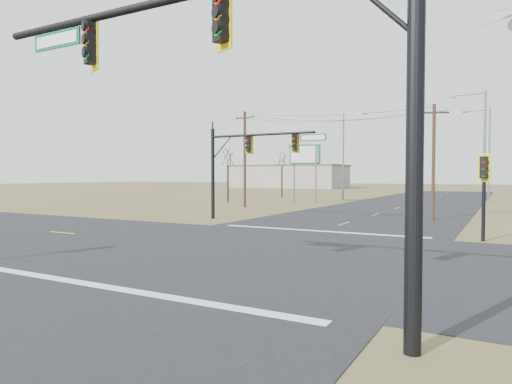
# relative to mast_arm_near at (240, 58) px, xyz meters

# --- Properties ---
(ground) EXTENTS (320.00, 320.00, 0.00)m
(ground) POSITION_rel_mast_arm_near_xyz_m (-4.27, 8.27, -5.62)
(ground) COLOR brown
(ground) RESTS_ON ground
(road_ew) EXTENTS (160.00, 14.00, 0.02)m
(road_ew) POSITION_rel_mast_arm_near_xyz_m (-4.27, 8.27, -5.61)
(road_ew) COLOR black
(road_ew) RESTS_ON ground
(road_ns) EXTENTS (14.00, 160.00, 0.02)m
(road_ns) POSITION_rel_mast_arm_near_xyz_m (-4.27, 8.27, -5.61)
(road_ns) COLOR black
(road_ns) RESTS_ON ground
(stop_bar_near) EXTENTS (12.00, 0.40, 0.01)m
(stop_bar_near) POSITION_rel_mast_arm_near_xyz_m (-4.27, 0.77, -5.59)
(stop_bar_near) COLOR silver
(stop_bar_near) RESTS_ON road_ns
(stop_bar_far) EXTENTS (12.00, 0.40, 0.01)m
(stop_bar_far) POSITION_rel_mast_arm_near_xyz_m (-4.27, 15.77, -5.59)
(stop_bar_far) COLOR silver
(stop_bar_far) RESTS_ON road_ns
(mast_arm_near) EXTENTS (11.25, 0.59, 7.76)m
(mast_arm_near) POSITION_rel_mast_arm_near_xyz_m (0.00, 0.00, 0.00)
(mast_arm_near) COLOR black
(mast_arm_near) RESTS_ON ground
(mast_arm_far) EXTENTS (8.83, 0.60, 6.54)m
(mast_arm_far) POSITION_rel_mast_arm_near_xyz_m (-10.72, 19.25, -0.88)
(mast_arm_far) COLOR black
(mast_arm_far) RESTS_ON ground
(pedestal_signal_ne) EXTENTS (0.65, 0.56, 4.23)m
(pedestal_signal_ne) POSITION_rel_mast_arm_near_xyz_m (3.99, 15.87, -2.52)
(pedestal_signal_ne) COLOR black
(pedestal_signal_ne) RESTS_ON ground
(utility_pole_near) EXTENTS (1.89, 0.84, 8.13)m
(utility_pole_near) POSITION_rel_mast_arm_near_xyz_m (0.41, 25.65, -1.35)
(utility_pole_near) COLOR #422C1C
(utility_pole_near) RESTS_ON ground
(utility_pole_far) EXTENTS (2.29, 0.51, 9.43)m
(utility_pole_far) POSITION_rel_mast_arm_near_xyz_m (-17.80, 30.62, -0.72)
(utility_pole_far) COLOR #422C1C
(utility_pole_far) RESTS_ON ground
(highway_sign) EXTENTS (3.44, 1.05, 6.66)m
(highway_sign) POSITION_rel_mast_arm_near_xyz_m (-15.29, 39.90, -0.96)
(highway_sign) COLOR slate
(highway_sign) RESTS_ON ground
(streetlight_a) EXTENTS (2.72, 0.26, 9.79)m
(streetlight_a) POSITION_rel_mast_arm_near_xyz_m (3.12, 31.77, -0.13)
(streetlight_a) COLOR slate
(streetlight_a) RESTS_ON ground
(streetlight_b) EXTENTS (3.17, 0.47, 11.33)m
(streetlight_b) POSITION_rel_mast_arm_near_xyz_m (2.70, 54.12, 0.74)
(streetlight_b) COLOR slate
(streetlight_b) RESTS_ON ground
(streetlight_c) EXTENTS (3.13, 0.41, 11.19)m
(streetlight_c) POSITION_rel_mast_arm_near_xyz_m (-13.41, 48.71, 0.66)
(streetlight_c) COLOR slate
(streetlight_c) RESTS_ON ground
(bare_tree_a) EXTENTS (3.48, 3.48, 6.90)m
(bare_tree_a) POSITION_rel_mast_arm_near_xyz_m (-23.85, 37.03, -0.17)
(bare_tree_a) COLOR black
(bare_tree_a) RESTS_ON ground
(bare_tree_b) EXTENTS (3.36, 3.36, 6.97)m
(bare_tree_b) POSITION_rel_mast_arm_near_xyz_m (-23.07, 50.06, -0.05)
(bare_tree_b) COLOR black
(bare_tree_b) RESTS_ON ground
(warehouse_left) EXTENTS (28.00, 14.00, 5.50)m
(warehouse_left) POSITION_rel_mast_arm_near_xyz_m (-44.27, 98.27, -2.87)
(warehouse_left) COLOR gray
(warehouse_left) RESTS_ON ground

